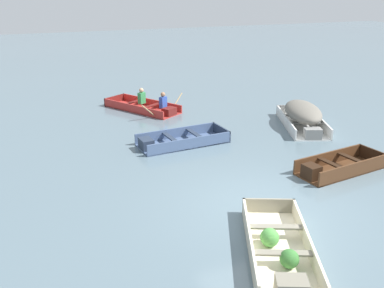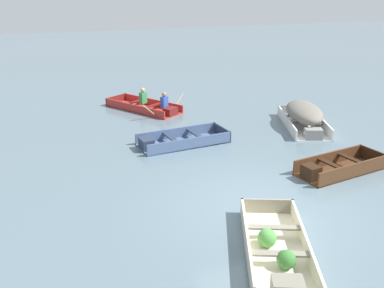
% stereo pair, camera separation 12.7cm
% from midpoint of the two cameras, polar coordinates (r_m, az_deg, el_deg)
% --- Properties ---
extents(ground_plane, '(80.00, 80.00, 0.00)m').
position_cam_midpoint_polar(ground_plane, '(10.06, 9.20, -8.08)').
color(ground_plane, slate).
extents(dinghy_cream_foreground, '(2.20, 3.13, 0.41)m').
position_cam_midpoint_polar(dinghy_cream_foreground, '(8.32, 11.14, -13.69)').
color(dinghy_cream_foreground, beige).
rests_on(dinghy_cream_foreground, ground).
extents(skiff_slate_blue_near_moored, '(2.92, 1.37, 0.36)m').
position_cam_midpoint_polar(skiff_slate_blue_near_moored, '(13.51, -2.01, 0.44)').
color(skiff_slate_blue_near_moored, '#475B7F').
rests_on(skiff_slate_blue_near_moored, ground).
extents(skiff_white_mid_moored, '(2.21, 3.26, 0.85)m').
position_cam_midpoint_polar(skiff_white_mid_moored, '(15.56, 14.35, 3.91)').
color(skiff_white_mid_moored, white).
rests_on(skiff_white_mid_moored, ground).
extents(skiff_dark_varnish_far_moored, '(2.64, 1.30, 0.41)m').
position_cam_midpoint_polar(skiff_dark_varnish_far_moored, '(12.15, 18.51, -2.93)').
color(skiff_dark_varnish_far_moored, '#4C2D19').
rests_on(skiff_dark_varnish_far_moored, ground).
extents(rowboat_red_with_crew, '(2.94, 3.35, 0.89)m').
position_cam_midpoint_polar(rowboat_red_with_crew, '(17.27, -6.39, 5.00)').
color(rowboat_red_with_crew, '#AD2D28').
rests_on(rowboat_red_with_crew, ground).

